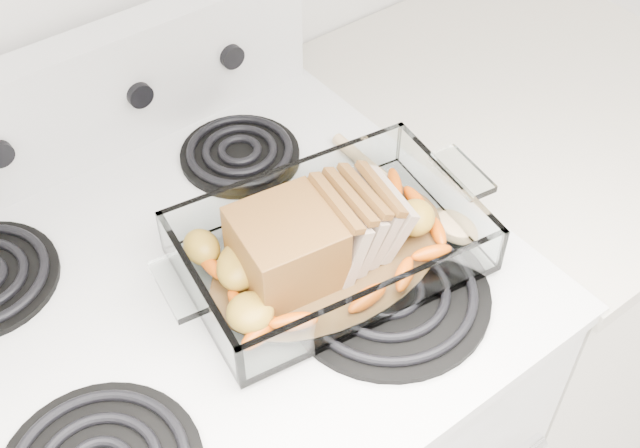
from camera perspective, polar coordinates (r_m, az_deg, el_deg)
counter_right at (r=1.64m, az=12.74°, el=-3.89°), size 0.58×0.68×0.93m
baking_dish at (r=0.98m, az=0.71°, el=-1.85°), size 0.35×0.23×0.07m
pork_roast at (r=0.95m, az=-0.72°, el=-1.32°), size 0.21×0.11×0.09m
roast_vegetables at (r=0.99m, az=-0.74°, el=-0.37°), size 0.36×0.19×0.04m
wooden_spoon at (r=1.07m, az=7.36°, el=1.32°), size 0.06×0.27×0.02m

